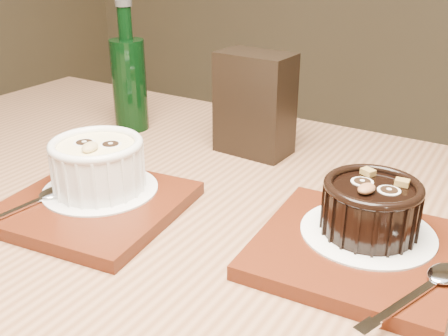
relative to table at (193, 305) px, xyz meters
The scene contains 11 objects.
table is the anchor object (origin of this frame).
tray_left 0.15m from the table, behind, with size 0.18×0.18×0.01m, color #56200E.
doily_left 0.17m from the table, behind, with size 0.13×0.13×0.00m, color white.
ramekin_white 0.19m from the table, behind, with size 0.10×0.10×0.06m.
spoon_left 0.21m from the table, 161.93° to the right, with size 0.03×0.13×0.01m, color white, non-canonical shape.
tray_right 0.19m from the table, 13.68° to the left, with size 0.18×0.18×0.01m, color #56200E.
doily_right 0.21m from the table, 20.78° to the left, with size 0.13×0.13×0.00m, color white.
ramekin_dark 0.22m from the table, 20.79° to the left, with size 0.09×0.09×0.06m.
spoon_right 0.25m from the table, ahead, with size 0.03×0.13×0.01m, color white, non-canonical shape.
condiment_stand 0.29m from the table, 99.22° to the left, with size 0.10×0.06×0.14m, color black.
green_bottle 0.38m from the table, 136.94° to the left, with size 0.05×0.05×0.20m.
Camera 1 is at (0.38, -0.31, 1.03)m, focal length 42.00 mm.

